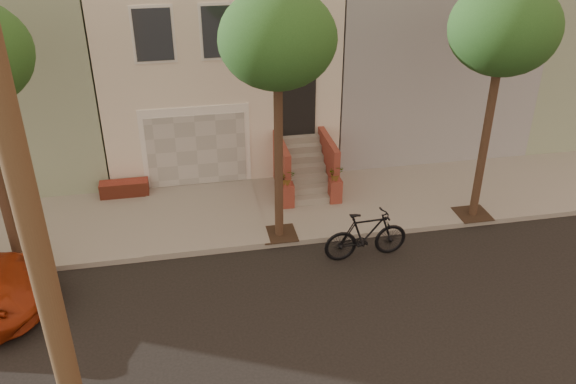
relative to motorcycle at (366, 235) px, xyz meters
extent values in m
plane|color=black|center=(-2.98, -2.68, -0.65)|extent=(90.00, 90.00, 0.00)
cube|color=gray|center=(-2.98, 2.67, -0.57)|extent=(40.00, 3.70, 0.15)
cube|color=beige|center=(-2.98, 8.52, 3.00)|extent=(7.00, 8.00, 7.00)
cube|color=gray|center=(3.82, 8.52, 3.00)|extent=(6.50, 8.00, 7.00)
cube|color=gray|center=(10.32, 8.52, 3.00)|extent=(6.50, 8.00, 7.00)
cube|color=white|center=(-3.88, 4.54, 0.75)|extent=(3.20, 0.12, 2.50)
cube|color=#B3B4AF|center=(-3.88, 4.48, 0.65)|extent=(2.90, 0.06, 2.20)
cube|color=gray|center=(-3.88, 2.67, -0.49)|extent=(3.20, 3.70, 0.02)
cube|color=#983F29|center=(-6.08, 4.22, -0.28)|extent=(1.40, 0.45, 0.44)
cube|color=black|center=(-0.78, 4.49, 1.90)|extent=(1.00, 0.06, 2.00)
cube|color=#3F4751|center=(-4.78, 4.49, 4.10)|extent=(1.00, 0.06, 1.40)
cube|color=white|center=(-4.78, 4.51, 4.10)|extent=(1.15, 0.05, 1.55)
cube|color=#3F4751|center=(-2.98, 4.49, 4.10)|extent=(1.00, 0.06, 1.40)
cube|color=white|center=(-2.98, 4.51, 4.10)|extent=(1.15, 0.05, 1.55)
cube|color=#3F4751|center=(-1.18, 4.49, 4.10)|extent=(1.00, 0.06, 1.40)
cube|color=white|center=(-1.18, 4.51, 4.10)|extent=(1.15, 0.05, 1.55)
cube|color=gray|center=(-0.78, 2.70, -0.40)|extent=(1.20, 0.28, 0.20)
cube|color=gray|center=(-0.78, 2.98, -0.20)|extent=(1.20, 0.28, 0.20)
cube|color=gray|center=(-0.78, 3.26, 0.00)|extent=(1.20, 0.28, 0.20)
cube|color=gray|center=(-0.78, 3.54, 0.20)|extent=(1.20, 0.28, 0.20)
cube|color=gray|center=(-0.78, 3.82, 0.40)|extent=(1.20, 0.28, 0.20)
cube|color=gray|center=(-0.78, 4.10, 0.60)|extent=(1.20, 0.28, 0.20)
cube|color=gray|center=(-0.78, 4.38, 0.80)|extent=(1.20, 0.28, 0.20)
cube|color=brown|center=(-1.48, 3.54, 0.30)|extent=(0.18, 1.96, 1.60)
cube|color=brown|center=(-0.08, 3.54, 0.30)|extent=(0.18, 1.96, 1.60)
cube|color=brown|center=(-1.48, 2.66, -0.15)|extent=(0.35, 0.35, 0.70)
imported|color=#1E4B1A|center=(-1.48, 2.66, 0.43)|extent=(0.40, 0.35, 0.45)
cube|color=brown|center=(-0.08, 2.66, -0.15)|extent=(0.35, 0.35, 0.70)
imported|color=#1E4B1A|center=(-0.08, 2.66, 0.43)|extent=(0.41, 0.35, 0.45)
cube|color=#2D2116|center=(-8.48, 1.22, -0.49)|extent=(0.90, 0.90, 0.02)
cylinder|color=#382419|center=(-8.48, 1.22, 1.60)|extent=(0.22, 0.22, 4.20)
cube|color=#2D2116|center=(-1.98, 1.22, -0.49)|extent=(0.90, 0.90, 0.02)
cylinder|color=#382419|center=(-1.98, 1.22, 1.60)|extent=(0.22, 0.22, 4.20)
ellipsoid|color=#1E4B1A|center=(-1.98, 1.22, 4.65)|extent=(2.70, 2.57, 2.29)
cube|color=#2D2116|center=(3.52, 1.22, -0.49)|extent=(0.90, 0.90, 0.02)
cylinder|color=#382419|center=(3.52, 1.22, 1.60)|extent=(0.22, 0.22, 4.20)
ellipsoid|color=#1E4B1A|center=(3.52, 1.22, 4.65)|extent=(2.70, 2.57, 2.29)
cylinder|color=#4F3824|center=(-5.98, -5.88, 4.35)|extent=(0.30, 0.30, 10.00)
imported|color=black|center=(0.00, 0.00, 0.00)|extent=(2.19, 0.73, 1.30)
camera|label=1|loc=(-4.27, -11.83, 7.93)|focal=37.00mm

